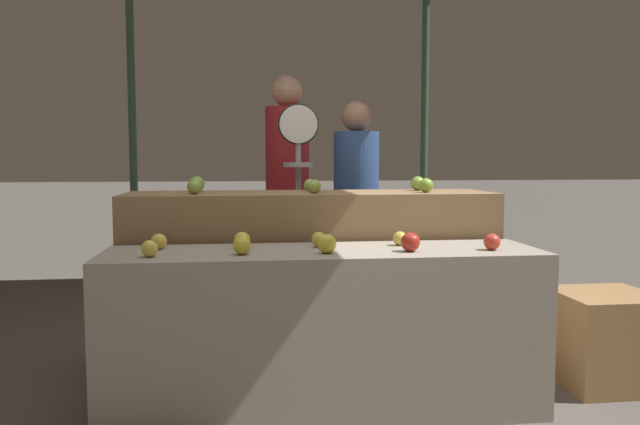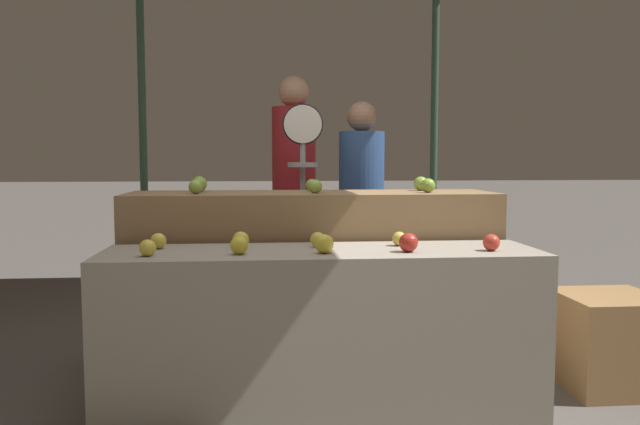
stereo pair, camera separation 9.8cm
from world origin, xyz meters
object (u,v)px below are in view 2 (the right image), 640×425
(produce_scale, at_px, (303,169))
(person_customer_left, at_px, (294,175))
(wooden_crate_side, at_px, (609,341))
(person_vendor_at_scale, at_px, (361,197))

(produce_scale, xyz_separation_m, person_customer_left, (-0.02, 0.70, -0.05))
(produce_scale, height_order, wooden_crate_side, produce_scale)
(produce_scale, height_order, person_customer_left, person_customer_left)
(person_vendor_at_scale, relative_size, person_customer_left, 0.87)
(person_customer_left, bearing_deg, person_vendor_at_scale, 148.67)
(produce_scale, distance_m, wooden_crate_side, 2.07)
(produce_scale, height_order, person_vendor_at_scale, person_vendor_at_scale)
(person_vendor_at_scale, relative_size, wooden_crate_side, 3.25)
(person_vendor_at_scale, xyz_separation_m, person_customer_left, (-0.45, 0.48, 0.15))
(person_customer_left, bearing_deg, wooden_crate_side, 146.44)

